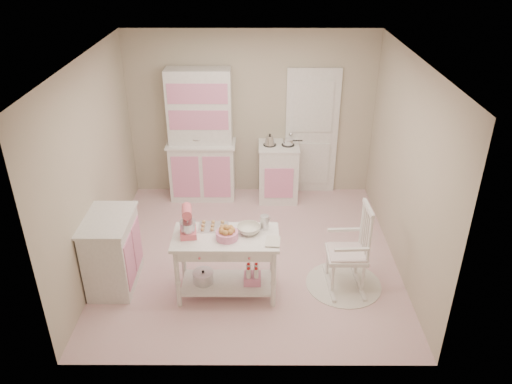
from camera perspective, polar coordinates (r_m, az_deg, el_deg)
room_shell at (r=5.92m, az=-0.79°, el=5.94°), size 3.84×3.84×2.62m
door at (r=7.94m, az=6.37°, el=6.76°), size 0.82×0.05×2.04m
hutch at (r=7.74m, az=-6.33°, el=6.35°), size 1.06×0.50×2.08m
stove at (r=7.88m, az=2.56°, el=2.32°), size 0.62×0.57×0.92m
base_cabinet at (r=6.21m, az=-16.11°, el=-6.56°), size 0.54×0.84×0.92m
lace_rug at (r=6.31m, az=9.95°, el=-10.31°), size 0.92×0.92×0.01m
rocking_chair at (r=5.99m, az=10.37°, el=-6.22°), size 0.52×0.74×1.10m
work_table at (r=5.87m, az=-3.38°, el=-8.32°), size 1.20×0.60×0.80m
stand_mixer at (r=5.61m, az=-7.83°, el=-3.44°), size 0.24×0.31×0.34m
cookie_tray at (r=5.80m, az=-4.88°, el=-4.00°), size 0.34×0.24×0.02m
bread_basket at (r=5.57m, az=-3.33°, el=-4.94°), size 0.25×0.25×0.09m
mixing_bowl at (r=5.68m, az=-0.83°, el=-4.27°), size 0.27×0.27×0.08m
metal_pitcher at (r=5.72m, az=0.98°, el=-3.48°), size 0.10×0.10×0.17m
recipe_book at (r=5.52m, az=1.11°, el=-5.66°), size 0.18×0.23×0.02m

